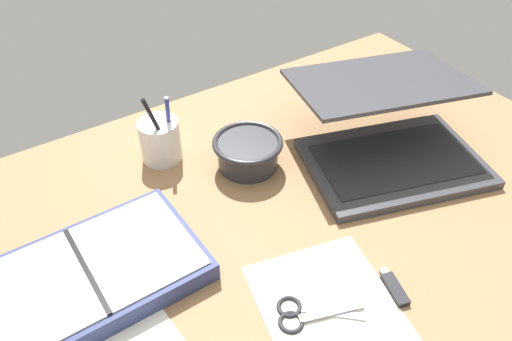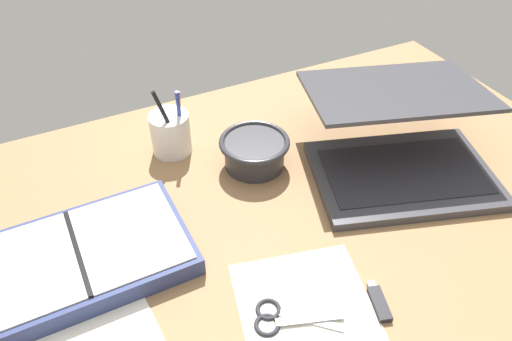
# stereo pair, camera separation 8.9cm
# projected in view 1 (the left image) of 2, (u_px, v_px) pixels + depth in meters

# --- Properties ---
(desk_top) EXTENTS (1.40, 1.00, 0.02)m
(desk_top) POSITION_uv_depth(u_px,v_px,m) (289.00, 239.00, 0.87)
(desk_top) COLOR #936D47
(desk_top) RESTS_ON ground
(laptop) EXTENTS (0.43, 0.43, 0.15)m
(laptop) POSITION_uv_depth(u_px,v_px,m) (389.00, 134.00, 1.00)
(laptop) COLOR #38383D
(laptop) RESTS_ON desk_top
(bowl) EXTENTS (0.14, 0.14, 0.06)m
(bowl) POSITION_uv_depth(u_px,v_px,m) (248.00, 152.00, 0.99)
(bowl) COLOR #2D2D33
(bowl) RESTS_ON desk_top
(pen_cup) EXTENTS (0.08, 0.08, 0.16)m
(pen_cup) POSITION_uv_depth(u_px,v_px,m) (160.00, 140.00, 1.00)
(pen_cup) COLOR white
(pen_cup) RESTS_ON desk_top
(planner) EXTENTS (0.35, 0.22, 0.04)m
(planner) POSITION_uv_depth(u_px,v_px,m) (89.00, 277.00, 0.77)
(planner) COLOR navy
(planner) RESTS_ON desk_top
(scissors) EXTENTS (0.13, 0.10, 0.01)m
(scissors) POSITION_uv_depth(u_px,v_px,m) (301.00, 314.00, 0.74)
(scissors) COLOR #B7B7BC
(scissors) RESTS_ON desk_top
(paper_sheet_front) EXTENTS (0.26, 0.32, 0.00)m
(paper_sheet_front) POSITION_uv_depth(u_px,v_px,m) (336.00, 320.00, 0.74)
(paper_sheet_front) COLOR silver
(paper_sheet_front) RESTS_ON desk_top
(usb_drive) EXTENTS (0.04, 0.07, 0.01)m
(usb_drive) POSITION_uv_depth(u_px,v_px,m) (394.00, 288.00, 0.77)
(usb_drive) COLOR black
(usb_drive) RESTS_ON desk_top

